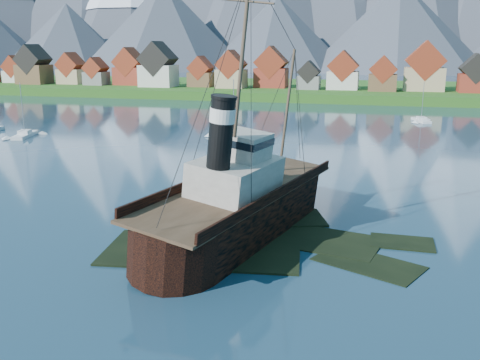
% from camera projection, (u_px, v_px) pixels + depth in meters
% --- Properties ---
extents(ground, '(1400.00, 1400.00, 0.00)m').
position_uv_depth(ground, '(239.00, 247.00, 50.72)').
color(ground, '#1A374B').
rests_on(ground, ground).
extents(shoal, '(31.71, 21.24, 1.14)m').
position_uv_depth(shoal, '(262.00, 244.00, 52.38)').
color(shoal, black).
rests_on(shoal, ground).
extents(shore_bank, '(600.00, 80.00, 3.20)m').
position_uv_depth(shore_bank, '(350.00, 94.00, 210.04)').
color(shore_bank, '#1C4F16').
rests_on(shore_bank, ground).
extents(seawall, '(600.00, 2.50, 2.00)m').
position_uv_depth(seawall, '(343.00, 104.00, 174.43)').
color(seawall, '#3F3D38').
rests_on(seawall, ground).
extents(town, '(250.96, 16.69, 17.30)m').
position_uv_depth(town, '(258.00, 72.00, 199.36)').
color(town, maroon).
rests_on(town, ground).
extents(tugboat_wreck, '(7.75, 33.41, 26.47)m').
position_uv_depth(tugboat_wreck, '(242.00, 200.00, 54.49)').
color(tugboat_wreck, black).
rests_on(tugboat_wreck, ground).
extents(sailboat_a, '(4.98, 9.85, 11.68)m').
position_uv_depth(sailboat_a, '(25.00, 135.00, 111.77)').
color(sailboat_a, silver).
rests_on(sailboat_a, ground).
extents(sailboat_c, '(9.17, 7.42, 12.29)m').
position_uv_depth(sailboat_c, '(234.00, 135.00, 112.63)').
color(sailboat_c, silver).
rests_on(sailboat_c, ground).
extents(sailboat_e, '(4.61, 9.02, 10.17)m').
position_uv_depth(sailboat_e, '(421.00, 121.00, 133.97)').
color(sailboat_e, silver).
rests_on(sailboat_e, ground).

